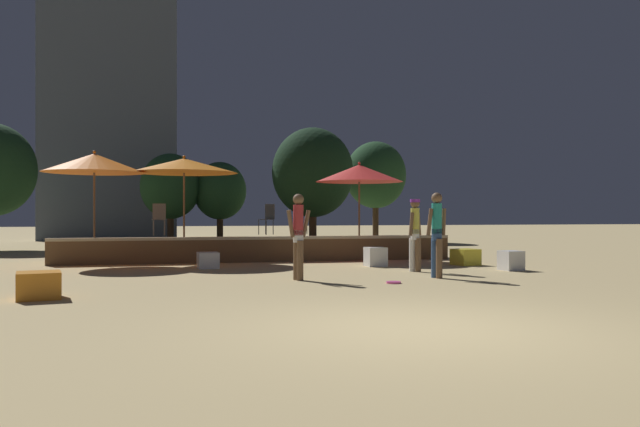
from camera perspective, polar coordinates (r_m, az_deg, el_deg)
ground_plane at (r=7.32m, az=9.23°, el=-10.30°), size 120.00×120.00×0.00m
wooden_deck at (r=17.98m, az=-5.92°, el=-3.20°), size 10.81×2.38×0.69m
patio_umbrella_0 at (r=17.11m, az=-12.33°, el=4.29°), size 2.85×2.85×2.87m
patio_umbrella_1 at (r=17.62m, az=3.60°, el=3.68°), size 2.47×2.47×2.77m
patio_umbrella_2 at (r=16.93m, az=-19.94°, el=4.35°), size 2.56×2.56×2.92m
cube_seat_0 at (r=15.58m, az=5.10°, el=-3.96°), size 0.50×0.50×0.47m
cube_seat_1 at (r=15.14m, az=-10.20°, el=-4.24°), size 0.53×0.53×0.38m
cube_seat_2 at (r=16.30m, az=13.16°, el=-3.90°), size 0.68×0.68×0.41m
cube_seat_3 at (r=10.53m, az=-24.33°, el=-6.00°), size 0.74×0.74×0.41m
cube_seat_4 at (r=15.05m, az=17.06°, el=-4.14°), size 0.50×0.50×0.45m
person_0 at (r=14.20m, az=8.69°, el=-1.62°), size 0.43×0.35×1.64m
person_1 at (r=12.85m, az=10.63°, el=-1.63°), size 0.47×0.30×1.73m
person_2 at (r=12.23m, az=-2.00°, el=-1.85°), size 0.51×0.29×1.70m
bistro_chair_0 at (r=18.13m, az=-14.50°, el=-0.24°), size 0.40×0.40×0.90m
bistro_chair_1 at (r=18.74m, az=-1.99°, el=-0.23°), size 0.44×0.44×0.90m
bistro_chair_2 at (r=18.46m, az=-4.78°, el=-0.24°), size 0.48×0.48×0.90m
frisbee_disc at (r=11.82m, az=6.75°, el=-6.27°), size 0.27×0.27×0.03m
background_tree_1 at (r=27.99m, az=-9.13°, el=2.04°), size 2.33×2.33×3.60m
background_tree_2 at (r=27.75m, az=-13.51°, el=2.42°), size 2.58×2.58×3.91m
background_tree_3 at (r=22.96m, az=-0.67°, el=3.75°), size 3.00×3.00×4.47m
background_tree_4 at (r=29.39m, az=5.10°, el=3.51°), size 2.85×2.85×4.69m
distant_building at (r=34.02m, az=-18.52°, el=9.08°), size 6.52×3.53×13.37m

